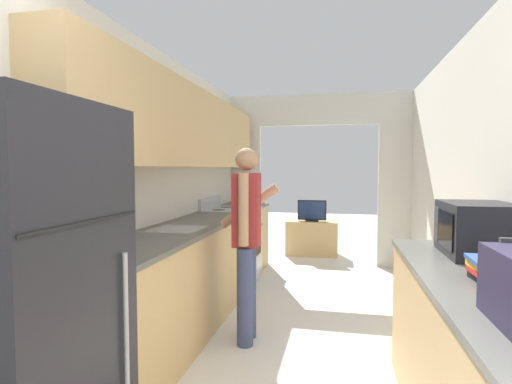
{
  "coord_description": "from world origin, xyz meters",
  "views": [
    {
      "loc": [
        0.33,
        -0.66,
        1.42
      ],
      "look_at": [
        -0.48,
        3.18,
        1.18
      ],
      "focal_mm": 28.0,
      "sensor_mm": 36.0,
      "label": 1
    }
  ],
  "objects_px": {
    "book_stack": "(499,271)",
    "range_oven": "(232,244)",
    "person": "(247,239)",
    "refrigerator": "(15,309)",
    "tv_cabinet": "(312,238)",
    "microwave": "(477,229)",
    "television": "(312,211)"
  },
  "relations": [
    {
      "from": "book_stack",
      "to": "range_oven",
      "type": "bearing_deg",
      "value": 124.64
    },
    {
      "from": "person",
      "to": "refrigerator",
      "type": "bearing_deg",
      "value": 158.96
    },
    {
      "from": "range_oven",
      "to": "tv_cabinet",
      "type": "distance_m",
      "value": 1.94
    },
    {
      "from": "range_oven",
      "to": "tv_cabinet",
      "type": "relative_size",
      "value": 1.26
    },
    {
      "from": "microwave",
      "to": "television",
      "type": "distance_m",
      "value": 4.19
    },
    {
      "from": "book_stack",
      "to": "tv_cabinet",
      "type": "xyz_separation_m",
      "value": [
        -1.13,
        4.63,
        -0.69
      ]
    },
    {
      "from": "book_stack",
      "to": "refrigerator",
      "type": "bearing_deg",
      "value": -164.49
    },
    {
      "from": "person",
      "to": "book_stack",
      "type": "distance_m",
      "value": 1.87
    },
    {
      "from": "refrigerator",
      "to": "television",
      "type": "distance_m",
      "value": 5.21
    },
    {
      "from": "range_oven",
      "to": "microwave",
      "type": "height_order",
      "value": "microwave"
    },
    {
      "from": "microwave",
      "to": "person",
      "type": "bearing_deg",
      "value": 157.86
    },
    {
      "from": "refrigerator",
      "to": "tv_cabinet",
      "type": "bearing_deg",
      "value": 80.66
    },
    {
      "from": "tv_cabinet",
      "to": "television",
      "type": "height_order",
      "value": "television"
    },
    {
      "from": "microwave",
      "to": "tv_cabinet",
      "type": "xyz_separation_m",
      "value": [
        -1.22,
        4.04,
        -0.78
      ]
    },
    {
      "from": "range_oven",
      "to": "tv_cabinet",
      "type": "bearing_deg",
      "value": 62.6
    },
    {
      "from": "microwave",
      "to": "television",
      "type": "bearing_deg",
      "value": 107.0
    },
    {
      "from": "television",
      "to": "microwave",
      "type": "bearing_deg",
      "value": -73.0
    },
    {
      "from": "refrigerator",
      "to": "television",
      "type": "relative_size",
      "value": 3.64
    },
    {
      "from": "range_oven",
      "to": "television",
      "type": "bearing_deg",
      "value": 62.01
    },
    {
      "from": "person",
      "to": "tv_cabinet",
      "type": "distance_m",
      "value": 3.48
    },
    {
      "from": "range_oven",
      "to": "microwave",
      "type": "distance_m",
      "value": 3.2
    },
    {
      "from": "person",
      "to": "book_stack",
      "type": "bearing_deg",
      "value": -133.87
    },
    {
      "from": "range_oven",
      "to": "microwave",
      "type": "relative_size",
      "value": 2.1
    },
    {
      "from": "microwave",
      "to": "book_stack",
      "type": "relative_size",
      "value": 1.78
    },
    {
      "from": "refrigerator",
      "to": "microwave",
      "type": "distance_m",
      "value": 2.38
    },
    {
      "from": "person",
      "to": "television",
      "type": "xyz_separation_m",
      "value": [
        0.3,
        3.38,
        -0.11
      ]
    },
    {
      "from": "book_stack",
      "to": "tv_cabinet",
      "type": "height_order",
      "value": "book_stack"
    },
    {
      "from": "refrigerator",
      "to": "tv_cabinet",
      "type": "xyz_separation_m",
      "value": [
        0.85,
        5.18,
        -0.56
      ]
    },
    {
      "from": "microwave",
      "to": "tv_cabinet",
      "type": "bearing_deg",
      "value": 106.83
    },
    {
      "from": "range_oven",
      "to": "book_stack",
      "type": "bearing_deg",
      "value": -55.36
    },
    {
      "from": "book_stack",
      "to": "person",
      "type": "bearing_deg",
      "value": 139.61
    },
    {
      "from": "person",
      "to": "microwave",
      "type": "relative_size",
      "value": 3.17
    }
  ]
}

